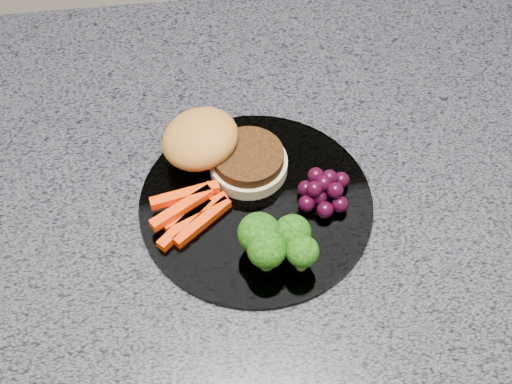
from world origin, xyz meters
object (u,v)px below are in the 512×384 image
island_cabinet (305,327)px  plate (256,204)px  burger (217,149)px  grape_bunch (324,190)px

island_cabinet → plate: size_ratio=4.62×
island_cabinet → burger: bearing=179.6°
island_cabinet → plate: plate is taller
plate → grape_bunch: size_ratio=4.15×
burger → grape_bunch: bearing=-9.5°
plate → island_cabinet: bearing=34.4°
island_cabinet → burger: size_ratio=7.16×
burger → plate: bearing=-38.9°
plate → burger: bearing=119.6°
burger → grape_bunch: size_ratio=2.68×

